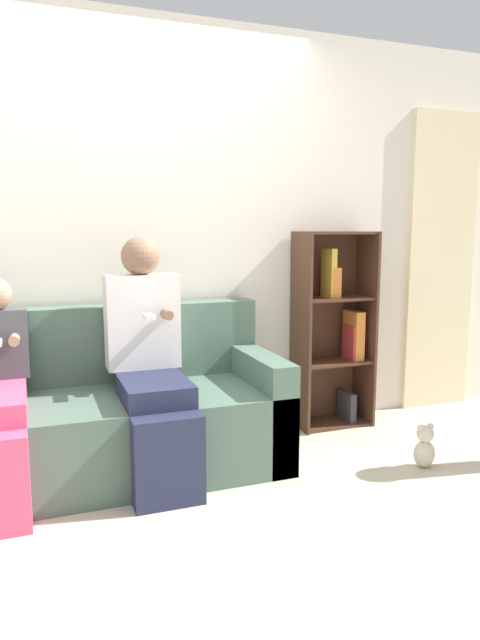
{
  "coord_description": "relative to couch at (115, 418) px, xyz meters",
  "views": [
    {
      "loc": [
        -0.48,
        -2.53,
        1.3
      ],
      "look_at": [
        0.66,
        0.54,
        0.79
      ],
      "focal_mm": 32.0,
      "sensor_mm": 36.0,
      "label": 1
    }
  ],
  "objects": [
    {
      "name": "ground_plane",
      "position": [
        0.08,
        -0.5,
        -0.3
      ],
      "size": [
        14.0,
        14.0,
        0.0
      ],
      "primitive_type": "plane",
      "color": "beige"
    },
    {
      "name": "curtain_panel",
      "position": [
        2.44,
        0.39,
        0.77
      ],
      "size": [
        0.56,
        0.04,
        2.14
      ],
      "color": "beige",
      "rests_on": "ground_plane"
    },
    {
      "name": "teddy_bear",
      "position": [
        1.61,
        -0.56,
        -0.18
      ],
      "size": [
        0.12,
        0.1,
        0.25
      ],
      "color": "beige",
      "rests_on": "ground_plane"
    },
    {
      "name": "bookshelf",
      "position": [
        1.5,
        0.29,
        0.35
      ],
      "size": [
        0.51,
        0.29,
        1.3
      ],
      "color": "#4C2D1E",
      "rests_on": "ground_plane"
    },
    {
      "name": "back_wall",
      "position": [
        0.08,
        0.44,
        0.98
      ],
      "size": [
        10.0,
        0.06,
        2.55
      ],
      "color": "silver",
      "rests_on": "ground_plane"
    },
    {
      "name": "couch",
      "position": [
        0.0,
        0.0,
        0.0
      ],
      "size": [
        1.8,
        0.81,
        0.88
      ],
      "color": "#4C6656",
      "rests_on": "ground_plane"
    },
    {
      "name": "adult_seated",
      "position": [
        0.18,
        -0.11,
        0.36
      ],
      "size": [
        0.4,
        0.75,
        1.27
      ],
      "color": "#232842",
      "rests_on": "ground_plane"
    }
  ]
}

